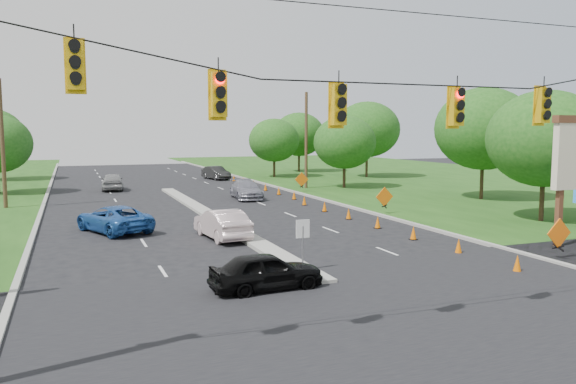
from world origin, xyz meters
name	(u,v)px	position (x,y,z in m)	size (l,w,h in m)	color
ground	(384,322)	(0.00, 0.00, 0.00)	(160.00, 160.00, 0.00)	black
cross_street	(384,322)	(0.00, 0.00, 0.00)	(160.00, 14.00, 0.02)	black
curb_left	(43,207)	(-10.10, 30.00, 0.00)	(0.25, 110.00, 0.16)	gray
curb_right	(303,195)	(10.10, 30.00, 0.00)	(0.25, 110.00, 0.16)	gray
median	(211,217)	(0.00, 21.00, 0.00)	(1.00, 34.00, 0.18)	gray
median_sign	(303,235)	(0.00, 6.00, 1.46)	(0.55, 0.06, 2.05)	gray
signal_span	(406,148)	(-0.05, -1.00, 4.97)	(25.60, 0.32, 9.00)	#422D1C
utility_pole_far_left	(2,144)	(-12.50, 30.00, 4.50)	(0.28, 0.28, 9.00)	#422D1C
utility_pole_far_right	(306,141)	(12.50, 35.00, 4.50)	(0.28, 0.28, 9.00)	#422D1C
cone_0	(517,264)	(7.68, 3.00, 0.35)	(0.32, 0.32, 0.70)	#E66502
cone_1	(459,246)	(7.68, 6.50, 0.35)	(0.32, 0.32, 0.70)	#E66502
cone_2	(413,233)	(7.68, 10.00, 0.35)	(0.32, 0.32, 0.70)	#E66502
cone_3	(378,222)	(7.68, 13.50, 0.35)	(0.32, 0.32, 0.70)	#E66502
cone_4	(349,214)	(7.68, 17.00, 0.35)	(0.32, 0.32, 0.70)	#E66502
cone_5	(325,207)	(7.68, 20.50, 0.35)	(0.32, 0.32, 0.70)	#E66502
cone_6	(304,201)	(7.68, 24.00, 0.35)	(0.32, 0.32, 0.70)	#E66502
cone_7	(294,195)	(8.28, 27.50, 0.35)	(0.32, 0.32, 0.70)	#E66502
cone_8	(279,191)	(8.28, 31.00, 0.35)	(0.32, 0.32, 0.70)	#E66502
cone_9	(265,187)	(8.28, 34.50, 0.35)	(0.32, 0.32, 0.70)	#E66502
cone_10	(254,184)	(8.28, 38.00, 0.35)	(0.32, 0.32, 0.70)	#E66502
cone_11	(243,181)	(8.28, 41.50, 0.35)	(0.32, 0.32, 0.70)	#E66502
cone_12	(234,178)	(8.28, 45.00, 0.35)	(0.32, 0.32, 0.70)	#E66502
work_sign_0	(559,235)	(10.80, 4.00, 1.09)	(1.27, 0.58, 1.37)	black
work_sign_1	(384,198)	(10.80, 18.00, 1.09)	(1.27, 0.58, 1.37)	black
work_sign_2	(302,180)	(10.80, 32.00, 1.09)	(1.27, 0.58, 1.37)	black
tree_7	(545,139)	(18.00, 12.00, 4.96)	(6.72, 6.72, 7.84)	black
tree_8	(484,129)	(22.00, 22.00, 5.58)	(7.56, 7.56, 8.82)	black
tree_9	(345,142)	(16.00, 34.00, 4.34)	(5.88, 5.88, 6.86)	black
tree_10	(367,129)	(24.00, 44.00, 5.58)	(7.56, 7.56, 8.82)	black
tree_11	(299,134)	(20.00, 55.00, 4.96)	(6.72, 6.72, 7.84)	black
tree_12	(274,140)	(14.00, 48.00, 4.34)	(5.88, 5.88, 6.86)	black
black_sedan	(266,271)	(-2.10, 4.21, 0.66)	(1.56, 3.89, 1.33)	black
white_sedan	(222,224)	(-1.15, 13.78, 0.75)	(1.59, 4.55, 1.50)	beige
blue_pickup	(114,219)	(-6.12, 17.71, 0.72)	(2.38, 5.16, 1.43)	#1F509B
silver_car_far	(246,190)	(4.89, 29.35, 0.73)	(2.06, 5.06, 1.47)	gray
silver_car_oncoming	(112,182)	(-4.65, 40.00, 0.80)	(1.89, 4.69, 1.60)	gray
dark_car_receding	(216,173)	(7.01, 47.88, 0.74)	(1.56, 4.48, 1.48)	black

